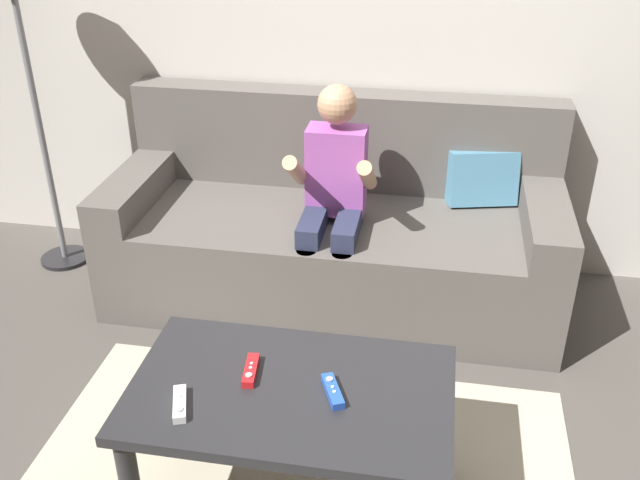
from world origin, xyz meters
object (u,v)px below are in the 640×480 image
coffee_table (291,407)px  game_remote_red_far_corner (251,370)px  person_seated_on_couch (333,195)px  game_remote_blue_near_edge (333,391)px  game_remote_white_center (180,404)px  couch (336,233)px

coffee_table → game_remote_red_far_corner: size_ratio=6.67×
person_seated_on_couch → game_remote_red_far_corner: person_seated_on_couch is taller
game_remote_blue_near_edge → game_remote_white_center: (-0.42, -0.13, 0.00)m
couch → game_remote_white_center: size_ratio=13.76×
game_remote_white_center → coffee_table: bearing=24.8°
game_remote_white_center → game_remote_red_far_corner: same height
game_remote_red_far_corner → couch: bearing=86.7°
person_seated_on_couch → game_remote_white_center: (-0.24, -1.20, -0.12)m
game_remote_white_center → game_remote_red_far_corner: (0.16, 0.18, 0.00)m
coffee_table → person_seated_on_couch: bearing=92.5°
couch → game_remote_red_far_corner: (-0.07, -1.21, 0.16)m
coffee_table → game_remote_red_far_corner: bearing=161.3°
coffee_table → game_remote_white_center: size_ratio=6.63×
person_seated_on_couch → coffee_table: size_ratio=1.07×
person_seated_on_couch → game_remote_blue_near_edge: size_ratio=7.20×
couch → person_seated_on_couch: 0.34m
coffee_table → game_remote_white_center: (-0.29, -0.13, 0.08)m
person_seated_on_couch → game_remote_red_far_corner: (-0.08, -1.02, -0.12)m
game_remote_blue_near_edge → game_remote_white_center: 0.44m
couch → game_remote_white_center: bearing=-99.4°
game_remote_red_far_corner → game_remote_white_center: bearing=-131.8°
game_remote_blue_near_edge → person_seated_on_couch: bearing=99.2°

